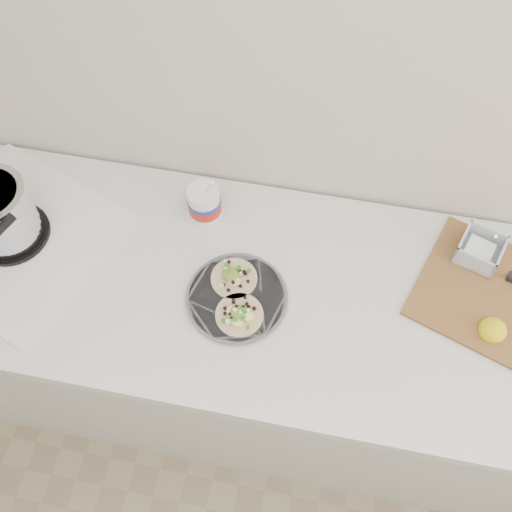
# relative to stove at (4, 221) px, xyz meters

# --- Properties ---
(counter) EXTENTS (2.44, 0.66, 0.90)m
(counter) POSITION_rel_stove_xyz_m (0.77, -0.01, -0.53)
(counter) COLOR silver
(counter) RESTS_ON ground
(stove) EXTENTS (0.63, 0.60, 0.24)m
(stove) POSITION_rel_stove_xyz_m (0.00, 0.00, 0.00)
(stove) COLOR silver
(stove) RESTS_ON counter
(taco_plate) EXTENTS (0.26, 0.26, 0.04)m
(taco_plate) POSITION_rel_stove_xyz_m (0.63, -0.07, -0.06)
(taco_plate) COLOR #55555B
(taco_plate) RESTS_ON counter
(tub) EXTENTS (0.09, 0.09, 0.20)m
(tub) POSITION_rel_stove_xyz_m (0.49, 0.17, -0.01)
(tub) COLOR white
(tub) RESTS_ON counter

